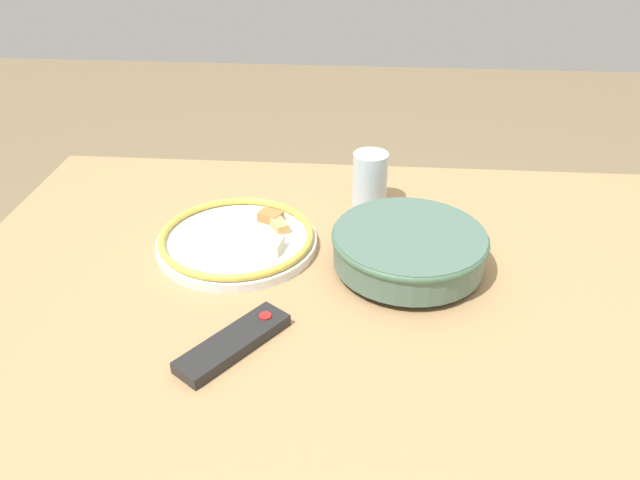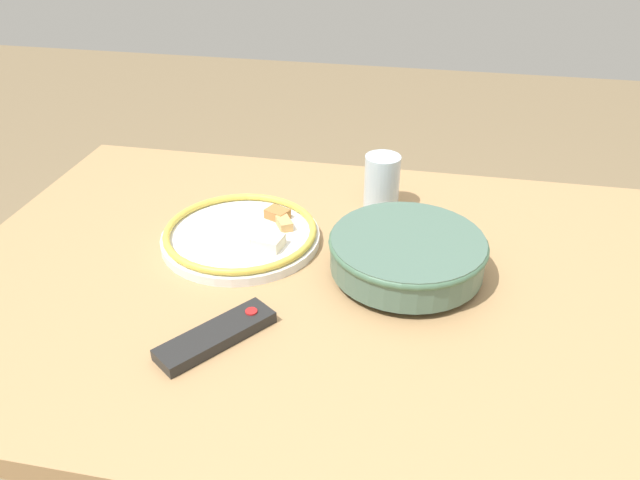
# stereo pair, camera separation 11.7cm
# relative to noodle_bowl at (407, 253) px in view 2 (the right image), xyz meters

# --- Properties ---
(dining_table) EXTENTS (1.57, 0.96, 0.76)m
(dining_table) POSITION_rel_noodle_bowl_xyz_m (0.06, 0.04, -0.12)
(dining_table) COLOR tan
(dining_table) RESTS_ON ground_plane
(noodle_bowl) EXTENTS (0.29, 0.29, 0.08)m
(noodle_bowl) POSITION_rel_noodle_bowl_xyz_m (0.00, 0.00, 0.00)
(noodle_bowl) COLOR #4C6B5B
(noodle_bowl) RESTS_ON dining_table
(food_plate) EXTENTS (0.31, 0.31, 0.04)m
(food_plate) POSITION_rel_noodle_bowl_xyz_m (0.33, -0.05, -0.03)
(food_plate) COLOR white
(food_plate) RESTS_ON dining_table
(tv_remote) EXTENTS (0.16, 0.19, 0.02)m
(tv_remote) POSITION_rel_noodle_bowl_xyz_m (0.28, 0.24, -0.04)
(tv_remote) COLOR black
(tv_remote) RESTS_ON dining_table
(drinking_glass) EXTENTS (0.08, 0.08, 0.12)m
(drinking_glass) POSITION_rel_noodle_bowl_xyz_m (0.07, -0.25, 0.01)
(drinking_glass) COLOR silver
(drinking_glass) RESTS_ON dining_table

